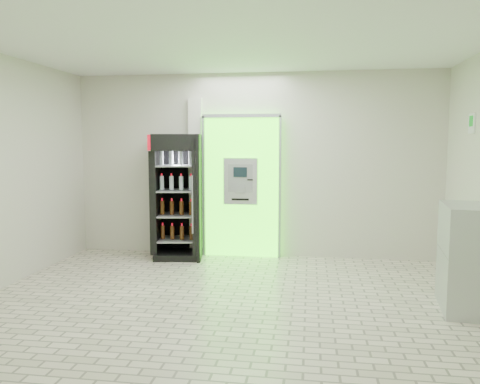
# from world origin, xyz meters

# --- Properties ---
(ground) EXTENTS (6.00, 6.00, 0.00)m
(ground) POSITION_xyz_m (0.00, 0.00, 0.00)
(ground) COLOR beige
(ground) RESTS_ON ground
(room_shell) EXTENTS (6.00, 6.00, 6.00)m
(room_shell) POSITION_xyz_m (0.00, 0.00, 1.84)
(room_shell) COLOR beige
(room_shell) RESTS_ON ground
(atm_assembly) EXTENTS (1.30, 0.24, 2.33)m
(atm_assembly) POSITION_xyz_m (-0.20, 2.41, 1.17)
(atm_assembly) COLOR #3DFC14
(atm_assembly) RESTS_ON ground
(pillar) EXTENTS (0.22, 0.11, 2.60)m
(pillar) POSITION_xyz_m (-0.98, 2.45, 1.30)
(pillar) COLOR silver
(pillar) RESTS_ON ground
(beverage_cooler) EXTENTS (0.85, 0.80, 2.00)m
(beverage_cooler) POSITION_xyz_m (-1.20, 2.16, 0.96)
(beverage_cooler) COLOR black
(beverage_cooler) RESTS_ON ground
(steel_cabinet) EXTENTS (0.70, 0.95, 1.19)m
(steel_cabinet) POSITION_xyz_m (2.69, 0.28, 0.59)
(steel_cabinet) COLOR #B1B3B9
(steel_cabinet) RESTS_ON ground
(exit_sign) EXTENTS (0.02, 0.22, 0.26)m
(exit_sign) POSITION_xyz_m (2.99, 1.40, 2.12)
(exit_sign) COLOR white
(exit_sign) RESTS_ON room_shell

